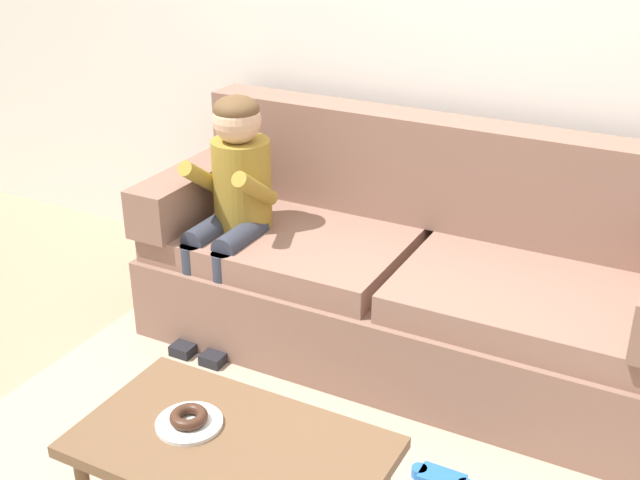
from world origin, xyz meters
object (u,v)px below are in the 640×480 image
(couch, at_px, (411,278))
(person_child, at_px, (233,195))
(donut, at_px, (189,417))
(coffee_table, at_px, (231,453))

(couch, height_order, person_child, person_child)
(couch, bearing_deg, donut, -98.92)
(coffee_table, height_order, donut, donut)
(couch, relative_size, donut, 19.10)
(coffee_table, bearing_deg, couch, 87.83)
(coffee_table, distance_m, person_child, 1.37)
(couch, relative_size, person_child, 2.08)
(couch, xyz_separation_m, person_child, (-0.77, -0.21, 0.32))
(person_child, distance_m, donut, 1.27)
(couch, bearing_deg, coffee_table, -92.17)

